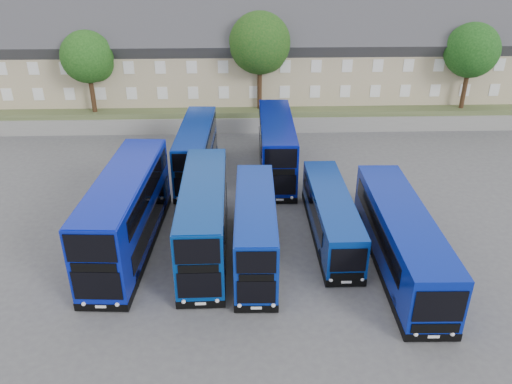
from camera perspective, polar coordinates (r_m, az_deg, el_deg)
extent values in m
plane|color=#4A4A50|center=(27.89, -1.63, -10.44)|extent=(120.00, 120.00, 0.00)
cube|color=slate|center=(48.92, -1.89, 7.59)|extent=(70.00, 0.40, 1.50)
cube|color=#47542F|center=(58.39, -1.94, 11.07)|extent=(80.00, 20.00, 2.00)
cube|color=tan|center=(58.66, -26.75, 12.40)|extent=(6.00, 8.00, 6.00)
cube|color=tan|center=(56.47, -21.08, 12.98)|extent=(6.00, 8.00, 6.00)
cube|color=#35353A|center=(55.92, -21.60, 15.95)|extent=(6.00, 10.40, 10.40)
cube|color=tan|center=(54.85, -14.99, 13.47)|extent=(6.00, 8.00, 6.00)
cube|color=#35353A|center=(54.28, -15.38, 16.54)|extent=(6.00, 10.40, 10.40)
cube|color=tan|center=(53.86, -8.58, 13.83)|extent=(6.00, 8.00, 6.00)
cube|color=#35353A|center=(53.27, -8.81, 16.97)|extent=(6.00, 10.40, 10.40)
cube|color=tan|center=(53.52, -1.99, 14.02)|extent=(6.00, 8.00, 6.00)
cube|color=#35353A|center=(52.93, -2.05, 17.19)|extent=(6.00, 10.40, 10.40)
cube|color=tan|center=(53.85, 4.60, 14.03)|extent=(6.00, 8.00, 6.00)
cube|color=#35353A|center=(53.27, 4.72, 17.18)|extent=(6.00, 10.40, 10.40)
cube|color=tan|center=(54.84, 11.03, 13.88)|extent=(6.00, 8.00, 6.00)
cube|color=#35353A|center=(54.27, 11.32, 16.96)|extent=(6.00, 10.40, 10.40)
cube|color=tan|center=(56.46, 17.15, 13.57)|extent=(6.00, 8.00, 6.00)
cube|color=#35353A|center=(55.90, 17.58, 16.55)|extent=(6.00, 10.40, 10.40)
cube|color=tan|center=(58.65, 22.85, 13.15)|extent=(6.00, 8.00, 6.00)
cube|color=#35353A|center=(58.11, 23.40, 16.00)|extent=(6.00, 10.40, 10.40)
cube|color=#0819A3|center=(30.50, -14.57, -2.08)|extent=(3.46, 12.17, 4.46)
cube|color=black|center=(31.63, -14.10, -5.69)|extent=(3.50, 12.21, 0.45)
cube|color=black|center=(26.14, -17.72, -10.19)|extent=(2.43, 0.21, 1.64)
cube|color=black|center=(24.93, -18.41, -6.16)|extent=(2.43, 0.21, 1.53)
cylinder|color=black|center=(28.90, -18.37, -9.30)|extent=(0.36, 1.02, 1.00)
cube|color=navy|center=(29.53, -5.95, -2.75)|extent=(2.60, 11.02, 4.05)
cube|color=black|center=(30.60, -5.77, -6.13)|extent=(2.64, 11.06, 0.45)
cube|color=black|center=(25.37, -6.49, -10.56)|extent=(2.20, 0.08, 1.50)
cube|color=black|center=(24.21, -6.73, -6.80)|extent=(2.20, 0.08, 1.40)
cylinder|color=black|center=(27.88, -8.39, -9.50)|extent=(0.31, 1.00, 1.00)
cube|color=#082595|center=(28.68, -0.08, -4.11)|extent=(2.45, 9.82, 3.56)
cube|color=black|center=(29.67, -0.07, -7.15)|extent=(2.49, 9.86, 0.45)
cube|color=black|center=(25.06, 0.04, -11.40)|extent=(1.92, 0.10, 1.33)
cube|color=black|center=(24.00, 0.04, -8.07)|extent=(1.92, 0.10, 1.24)
cylinder|color=black|center=(27.37, -2.06, -9.96)|extent=(0.32, 1.01, 1.00)
cube|color=#072891|center=(39.52, -6.82, 4.88)|extent=(2.75, 10.32, 3.74)
cube|color=black|center=(40.28, -6.67, 2.35)|extent=(2.79, 10.36, 0.45)
cube|color=black|center=(35.18, -7.70, 0.56)|extent=(2.03, 0.14, 1.40)
cube|color=black|center=(34.41, -7.89, 3.33)|extent=(2.03, 0.14, 1.30)
cylinder|color=black|center=(37.72, -8.70, 0.78)|extent=(0.34, 1.01, 1.00)
cube|color=#07138D|center=(39.69, 2.34, 5.41)|extent=(2.73, 11.11, 4.07)
cube|color=black|center=(40.50, 2.29, 2.66)|extent=(2.77, 11.15, 0.45)
cube|color=black|center=(34.94, 2.78, 0.80)|extent=(2.21, 0.10, 1.51)
cube|color=black|center=(34.10, 2.86, 3.83)|extent=(2.21, 0.10, 1.41)
cylinder|color=black|center=(37.35, 0.85, 0.83)|extent=(0.32, 1.01, 1.00)
cube|color=navy|center=(31.48, 8.57, -2.46)|extent=(2.24, 10.63, 2.57)
cube|color=black|center=(32.15, 8.41, -4.53)|extent=(2.28, 10.67, 0.45)
cube|color=black|center=(26.95, 10.54, -7.68)|extent=(1.91, 0.07, 1.42)
cylinder|color=black|center=(29.31, 7.61, -7.42)|extent=(0.30, 1.00, 1.00)
cube|color=#081C95|center=(29.48, 16.22, -4.86)|extent=(2.94, 12.77, 3.15)
cube|color=black|center=(30.34, 15.83, -7.47)|extent=(2.98, 12.81, 0.45)
cube|color=black|center=(24.43, 20.29, -12.20)|extent=(2.35, 0.11, 1.70)
cylinder|color=black|center=(26.71, 15.73, -12.22)|extent=(0.32, 1.01, 1.00)
cylinder|color=#382314|center=(50.91, -18.20, 10.74)|extent=(0.44, 0.44, 3.75)
sphere|color=#153E11|center=(50.16, -18.76, 14.43)|extent=(4.80, 4.80, 4.80)
sphere|color=#153E11|center=(50.52, -17.85, 13.76)|extent=(3.30, 3.30, 3.30)
cylinder|color=#382314|center=(49.37, 0.41, 12.04)|extent=(0.44, 0.44, 4.50)
sphere|color=#103D10|center=(48.49, 0.43, 16.67)|extent=(5.76, 5.76, 5.76)
sphere|color=#103D10|center=(49.08, 1.13, 15.72)|extent=(3.96, 3.96, 3.96)
cylinder|color=#382314|center=(53.62, 22.74, 10.92)|extent=(0.44, 0.44, 4.00)
sphere|color=#0E360F|center=(52.87, 23.45, 14.64)|extent=(5.12, 5.12, 5.12)
sphere|color=#0E360F|center=(53.63, 23.71, 13.86)|extent=(3.52, 3.52, 3.52)
cylinder|color=#382314|center=(62.30, 25.42, 12.54)|extent=(0.44, 0.44, 4.25)
sphere|color=#1F3E10|center=(61.63, 26.14, 15.95)|extent=(5.44, 5.44, 5.44)
sphere|color=#1F3E10|center=(62.38, 26.33, 15.21)|extent=(3.74, 3.74, 3.74)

